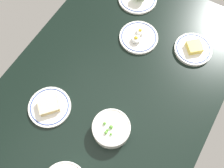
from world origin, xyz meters
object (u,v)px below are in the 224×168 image
plate_eggs (139,37)px  plate_cheese (193,49)px  bowl_peas (111,129)px  plate_sandwich (49,106)px

plate_eggs → plate_cheese: 26.86cm
bowl_peas → plate_cheese: bearing=-14.3°
plate_sandwich → plate_cheese: bearing=-35.5°
plate_sandwich → bowl_peas: 28.77cm
plate_cheese → bowl_peas: (-53.83, 13.74, 1.86)cm
plate_eggs → plate_sandwich: 53.92cm
plate_sandwich → plate_cheese: (58.83, -42.01, -0.07)cm
plate_eggs → bowl_peas: size_ratio=1.21×
plate_eggs → plate_sandwich: size_ratio=1.02×
plate_eggs → plate_cheese: size_ratio=1.06×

